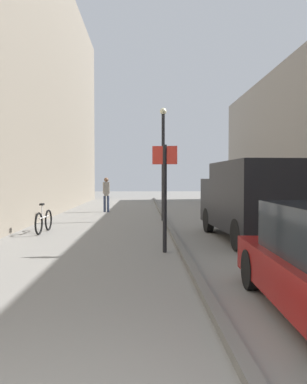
{
  "coord_description": "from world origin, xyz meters",
  "views": [
    {
      "loc": [
        0.64,
        -1.94,
        1.79
      ],
      "look_at": [
        1.07,
        13.62,
        1.24
      ],
      "focal_mm": 36.08,
      "sensor_mm": 36.0,
      "label": 1
    }
  ],
  "objects_px": {
    "pedestrian_main_foreground": "(106,192)",
    "bicycle_leaning": "(44,221)",
    "delivery_van": "(253,198)",
    "street_sign_post": "(165,189)",
    "lamp_post": "(163,156)"
  },
  "relations": [
    {
      "from": "lamp_post",
      "to": "pedestrian_main_foreground",
      "type": "bearing_deg",
      "value": 123.42
    },
    {
      "from": "delivery_van",
      "to": "lamp_post",
      "type": "distance_m",
      "value": 5.95
    },
    {
      "from": "street_sign_post",
      "to": "lamp_post",
      "type": "bearing_deg",
      "value": -84.7
    },
    {
      "from": "street_sign_post",
      "to": "lamp_post",
      "type": "relative_size",
      "value": 0.55
    },
    {
      "from": "lamp_post",
      "to": "bicycle_leaning",
      "type": "bearing_deg",
      "value": -139.36
    },
    {
      "from": "pedestrian_main_foreground",
      "to": "street_sign_post",
      "type": "xyz_separation_m",
      "value": [
        2.48,
        -11.3,
        0.48
      ]
    },
    {
      "from": "street_sign_post",
      "to": "delivery_van",
      "type": "bearing_deg",
      "value": -138.43
    },
    {
      "from": "delivery_van",
      "to": "lamp_post",
      "type": "bearing_deg",
      "value": 110.97
    },
    {
      "from": "pedestrian_main_foreground",
      "to": "bicycle_leaning",
      "type": "xyz_separation_m",
      "value": [
        -1.32,
        -7.81,
        -0.68
      ]
    },
    {
      "from": "delivery_van",
      "to": "street_sign_post",
      "type": "distance_m",
      "value": 3.22
    },
    {
      "from": "street_sign_post",
      "to": "pedestrian_main_foreground",
      "type": "bearing_deg",
      "value": -69.62
    },
    {
      "from": "pedestrian_main_foreground",
      "to": "street_sign_post",
      "type": "height_order",
      "value": "street_sign_post"
    },
    {
      "from": "lamp_post",
      "to": "bicycle_leaning",
      "type": "relative_size",
      "value": 2.69
    },
    {
      "from": "street_sign_post",
      "to": "bicycle_leaning",
      "type": "xyz_separation_m",
      "value": [
        -3.8,
        3.49,
        -1.16
      ]
    },
    {
      "from": "delivery_van",
      "to": "street_sign_post",
      "type": "height_order",
      "value": "street_sign_post"
    }
  ]
}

